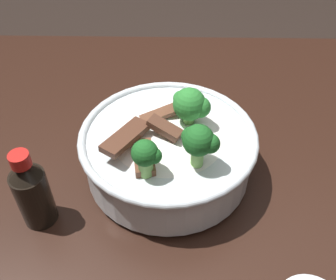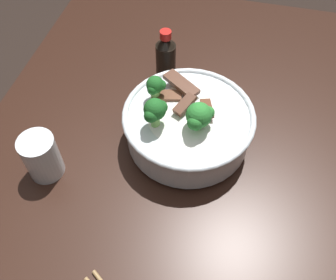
% 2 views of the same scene
% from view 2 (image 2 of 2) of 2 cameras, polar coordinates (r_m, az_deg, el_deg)
% --- Properties ---
extents(dining_table, '(1.37, 0.86, 0.82)m').
position_cam_2_polar(dining_table, '(0.82, 0.23, -13.60)').
color(dining_table, black).
rests_on(dining_table, ground).
extents(rice_bowl, '(0.26, 0.26, 0.14)m').
position_cam_2_polar(rice_bowl, '(0.75, 2.78, 2.61)').
color(rice_bowl, silver).
rests_on(rice_bowl, dining_table).
extents(drinking_glass, '(0.07, 0.07, 0.09)m').
position_cam_2_polar(drinking_glass, '(0.75, -18.43, -2.61)').
color(drinking_glass, white).
rests_on(drinking_glass, dining_table).
extents(soy_sauce_bottle, '(0.05, 0.05, 0.13)m').
position_cam_2_polar(soy_sauce_bottle, '(0.88, -0.35, 12.41)').
color(soy_sauce_bottle, black).
rests_on(soy_sauce_bottle, dining_table).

